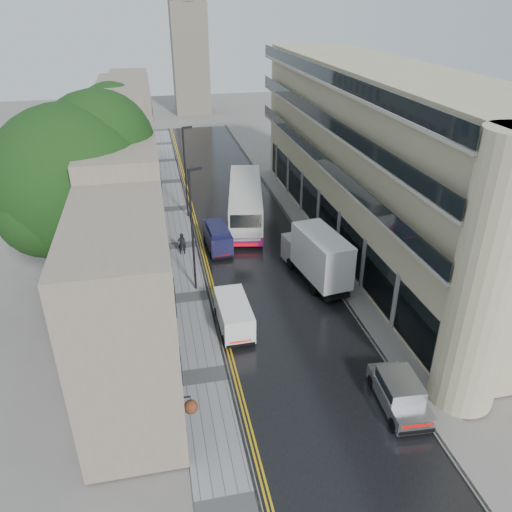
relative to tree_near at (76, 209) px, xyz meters
name	(u,v)px	position (x,y,z in m)	size (l,w,h in m)	color
road	(249,240)	(12.50, 7.50, -6.94)	(9.00, 85.00, 0.02)	black
left_sidewalk	(181,246)	(6.65, 7.50, -6.89)	(2.70, 85.00, 0.12)	gray
right_sidewalk	(309,234)	(17.90, 7.50, -6.89)	(1.80, 85.00, 0.12)	slate
old_shop_row	(130,171)	(3.05, 10.00, -0.95)	(4.50, 56.00, 12.00)	gray
modern_block	(377,159)	(22.80, 6.00, 0.05)	(8.00, 40.00, 14.00)	#BBB28B
tree_near	(76,209)	(0.00, 0.00, 0.00)	(10.56, 10.56, 13.89)	black
tree_far	(97,160)	(0.30, 13.00, -0.72)	(9.24, 9.24, 12.46)	black
cream_bus	(231,218)	(11.08, 8.58, -5.22)	(2.84, 12.50, 3.41)	beige
white_lorry	(314,269)	(15.16, -2.09, -4.92)	(2.29, 7.64, 4.01)	silver
silver_hatchback	(395,417)	(15.19, -14.76, -6.10)	(1.93, 4.40, 1.65)	#ABABB0
white_van	(224,331)	(8.20, -6.48, -5.94)	(1.87, 4.36, 1.97)	white
navy_van	(211,246)	(8.88, 4.82, -5.80)	(1.77, 4.42, 2.25)	black
pedestrian	(182,244)	(6.66, 5.91, -5.92)	(0.66, 0.43, 1.81)	black
lamp_post_near	(192,232)	(7.15, 0.27, -2.41)	(0.99, 0.22, 8.84)	black
lamp_post_far	(185,174)	(7.80, 13.64, -2.63)	(0.94, 0.21, 8.40)	black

